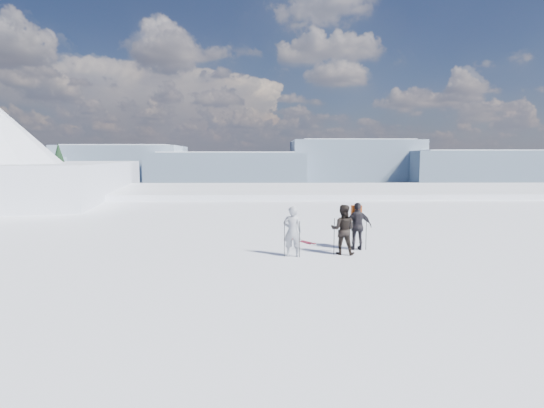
% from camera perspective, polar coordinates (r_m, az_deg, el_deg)
% --- Properties ---
extents(lake_basin, '(820.00, 820.00, 71.62)m').
position_cam_1_polar(lake_basin, '(43.06, 1.77, -7.13)').
color(lake_basin, white).
rests_on(lake_basin, ground).
extents(far_mountain_range, '(770.00, 110.00, 53.00)m').
position_cam_1_polar(far_mountain_range, '(467.81, 2.81, 5.00)').
color(far_mountain_range, slate).
rests_on(far_mountain_range, ground).
extents(near_ridge, '(31.37, 35.68, 25.62)m').
position_cam_1_polar(near_ridge, '(48.39, -31.46, -2.93)').
color(near_ridge, white).
rests_on(near_ridge, ground).
extents(skier_grey, '(0.71, 0.52, 1.80)m').
position_cam_1_polar(skier_grey, '(15.02, 2.76, -3.70)').
color(skier_grey, '#92959F').
rests_on(skier_grey, ground).
extents(skier_dark, '(1.03, 0.89, 1.81)m').
position_cam_1_polar(skier_dark, '(15.55, 9.51, -3.40)').
color(skier_dark, black).
rests_on(skier_dark, ground).
extents(skier_pack, '(1.07, 0.48, 1.81)m').
position_cam_1_polar(skier_pack, '(16.38, 11.45, -2.96)').
color(skier_pack, black).
rests_on(skier_pack, ground).
extents(backpack, '(0.39, 0.23, 0.58)m').
position_cam_1_polar(backpack, '(16.47, 11.32, 1.28)').
color(backpack, '#C34912').
rests_on(backpack, skier_pack).
extents(ski_poles, '(3.17, 1.16, 1.33)m').
position_cam_1_polar(ski_poles, '(15.59, 8.05, -4.32)').
color(ski_poles, black).
rests_on(ski_poles, ground).
extents(skis_loose, '(1.14, 1.51, 0.03)m').
position_cam_1_polar(skis_loose, '(17.95, 3.75, -4.92)').
color(skis_loose, black).
rests_on(skis_loose, ground).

